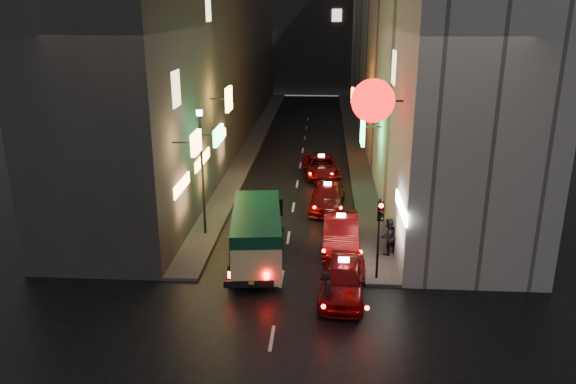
% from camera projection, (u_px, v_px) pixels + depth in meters
% --- Properties ---
extents(building_left, '(7.46, 52.00, 18.00)m').
position_uv_depth(building_left, '(207.00, 33.00, 45.64)').
color(building_left, '#3B3835').
rests_on(building_left, ground).
extents(building_right, '(8.21, 52.14, 18.00)m').
position_uv_depth(building_right, '(405.00, 33.00, 44.65)').
color(building_right, '#ABA79D').
rests_on(building_right, ground).
extents(building_far, '(30.00, 10.00, 22.00)m').
position_uv_depth(building_far, '(314.00, 7.00, 74.84)').
color(building_far, '#2F2F34').
rests_on(building_far, ground).
extents(sidewalk_left, '(1.50, 52.00, 0.15)m').
position_uv_depth(sidewalk_left, '(255.00, 140.00, 48.21)').
color(sidewalk_left, '#4D4A47').
rests_on(sidewalk_left, ground).
extents(sidewalk_right, '(1.50, 52.00, 0.15)m').
position_uv_depth(sidewalk_right, '(354.00, 142.00, 47.69)').
color(sidewalk_right, '#4D4A47').
rests_on(sidewalk_right, ground).
extents(minibus, '(2.68, 6.07, 2.53)m').
position_uv_depth(minibus, '(257.00, 231.00, 24.72)').
color(minibus, '#F9ED9B').
rests_on(minibus, ground).
extents(taxi_near, '(2.73, 5.63, 1.90)m').
position_uv_depth(taxi_near, '(343.00, 276.00, 22.16)').
color(taxi_near, maroon).
rests_on(taxi_near, ground).
extents(taxi_second, '(2.44, 5.70, 1.97)m').
position_uv_depth(taxi_second, '(341.00, 230.00, 26.70)').
color(taxi_second, maroon).
rests_on(taxi_second, ground).
extents(taxi_third, '(2.48, 5.14, 1.75)m').
position_uv_depth(taxi_third, '(327.00, 195.00, 32.04)').
color(taxi_third, maroon).
rests_on(taxi_third, ground).
extents(taxi_far, '(2.66, 5.18, 1.75)m').
position_uv_depth(taxi_far, '(321.00, 165.00, 38.10)').
color(taxi_far, maroon).
rests_on(taxi_far, ground).
extents(pedestrian_crossing, '(0.46, 0.68, 1.99)m').
position_uv_depth(pedestrian_crossing, '(327.00, 291.00, 20.76)').
color(pedestrian_crossing, black).
rests_on(pedestrian_crossing, ground).
extents(pedestrian_sidewalk, '(0.87, 0.83, 1.98)m').
position_uv_depth(pedestrian_sidewalk, '(388.00, 234.00, 25.55)').
color(pedestrian_sidewalk, black).
rests_on(pedestrian_sidewalk, sidewalk_right).
extents(traffic_light, '(0.26, 0.43, 3.50)m').
position_uv_depth(traffic_light, '(380.00, 223.00, 22.69)').
color(traffic_light, black).
rests_on(traffic_light, sidewalk_right).
extents(lamp_post, '(0.28, 0.28, 6.22)m').
position_uv_depth(lamp_post, '(202.00, 165.00, 27.16)').
color(lamp_post, black).
rests_on(lamp_post, sidewalk_left).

